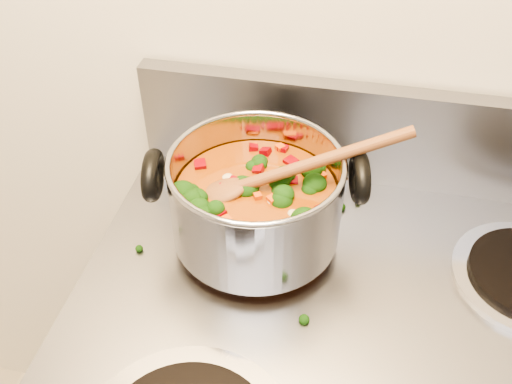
{
  "coord_description": "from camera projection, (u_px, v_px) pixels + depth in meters",
  "views": [
    {
      "loc": [
        -0.09,
        0.77,
        1.5
      ],
      "look_at": [
        -0.2,
        1.31,
        1.01
      ],
      "focal_mm": 40.0,
      "sensor_mm": 36.0,
      "label": 1
    }
  ],
  "objects": [
    {
      "name": "stockpot",
      "position": [
        256.0,
        201.0,
        0.74
      ],
      "size": [
        0.29,
        0.23,
        0.14
      ],
      "rotation": [
        0.0,
        0.0,
        0.19
      ],
      "color": "#9C9BA3",
      "rests_on": "electric_range"
    },
    {
      "name": "cooktop_crumbs",
      "position": [
        214.0,
        269.0,
        0.75
      ],
      "size": [
        0.2,
        0.34,
        0.01
      ],
      "color": "black",
      "rests_on": "electric_range"
    },
    {
      "name": "wooden_spoon",
      "position": [
        269.0,
        177.0,
        0.72
      ],
      "size": [
        0.27,
        0.11,
        0.11
      ],
      "rotation": [
        0.0,
        0.0,
        0.3
      ],
      "color": "brown",
      "rests_on": "stockpot"
    }
  ]
}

